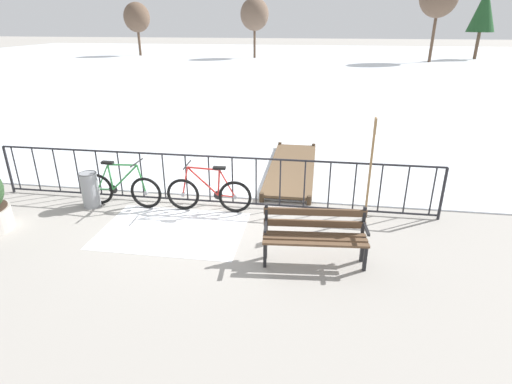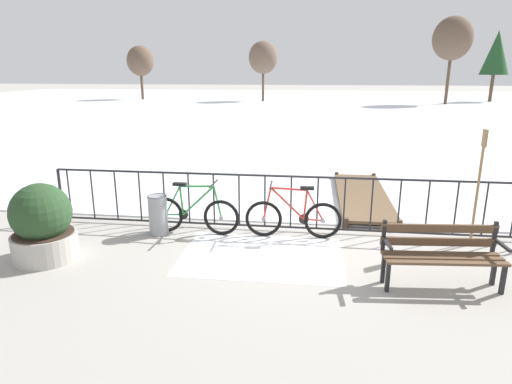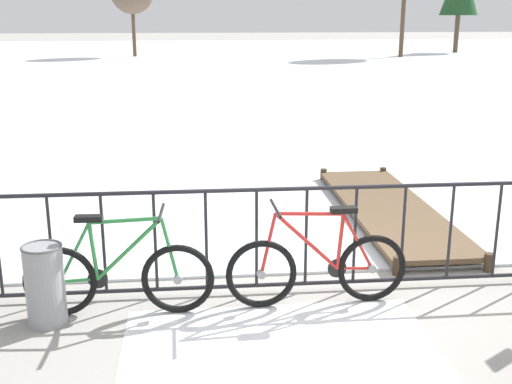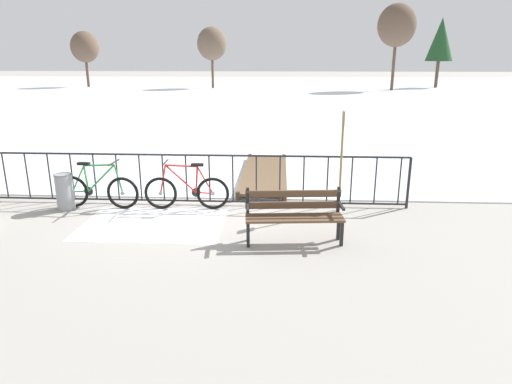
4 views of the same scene
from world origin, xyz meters
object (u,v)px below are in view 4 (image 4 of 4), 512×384
(oar_upright, at_px, (342,155))
(bicycle_near_railing, at_px, (97,191))
(bicycle_second, at_px, (187,191))
(park_bench, at_px, (294,212))
(trash_bin, at_px, (65,192))

(oar_upright, bearing_deg, bicycle_near_railing, -179.13)
(bicycle_second, height_order, park_bench, bicycle_second)
(park_bench, distance_m, oar_upright, 1.95)
(trash_bin, relative_size, oar_upright, 0.37)
(bicycle_near_railing, distance_m, bicycle_second, 1.82)
(bicycle_near_railing, height_order, trash_bin, bicycle_near_railing)
(park_bench, relative_size, oar_upright, 0.83)
(park_bench, xyz_separation_m, oar_upright, (0.94, 1.59, 0.63))
(bicycle_second, xyz_separation_m, trash_bin, (-2.44, -0.15, 0.00))
(trash_bin, bearing_deg, bicycle_near_railing, 10.82)
(oar_upright, bearing_deg, bicycle_second, -179.19)
(bicycle_second, distance_m, oar_upright, 3.14)
(bicycle_near_railing, bearing_deg, oar_upright, 0.87)
(bicycle_second, height_order, oar_upright, oar_upright)
(bicycle_second, relative_size, oar_upright, 0.86)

